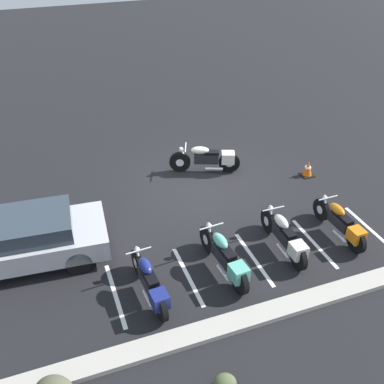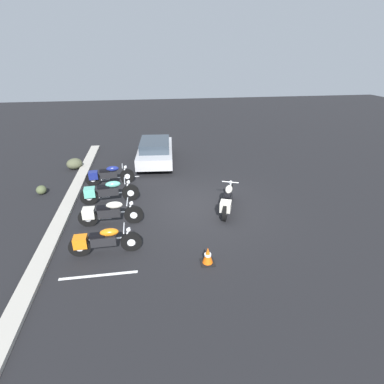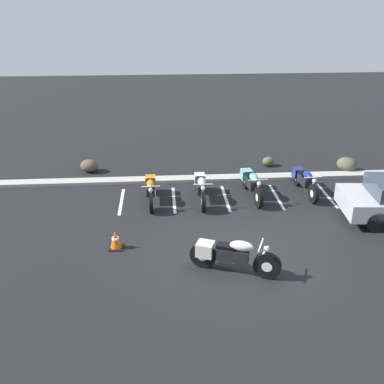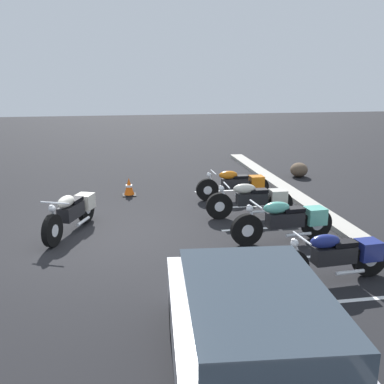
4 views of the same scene
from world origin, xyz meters
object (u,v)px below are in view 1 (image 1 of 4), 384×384
at_px(parked_bike_0, 341,223).
at_px(traffic_cone, 308,169).
at_px(parked_bike_3, 150,283).
at_px(parked_bike_1, 285,237).
at_px(landscape_rock_2, 225,384).
at_px(car_silver, 19,239).
at_px(motorcycle_cream_featured, 208,159).
at_px(parked_bike_2, 225,257).

bearing_deg(parked_bike_0, traffic_cone, -18.49).
distance_m(parked_bike_0, traffic_cone, 3.18).
xyz_separation_m(parked_bike_0, parked_bike_3, (5.35, 0.36, 0.01)).
height_order(parked_bike_1, landscape_rock_2, parked_bike_1).
bearing_deg(car_silver, motorcycle_cream_featured, -153.12).
distance_m(parked_bike_2, landscape_rock_2, 3.16).
bearing_deg(parked_bike_1, car_silver, 73.65).
bearing_deg(motorcycle_cream_featured, parked_bike_0, 136.40).
distance_m(car_silver, traffic_cone, 9.01).
bearing_deg(parked_bike_1, parked_bike_0, -89.45).
relative_size(landscape_rock_2, traffic_cone, 0.87).
xyz_separation_m(parked_bike_0, parked_bike_2, (3.44, 0.19, 0.04)).
xyz_separation_m(parked_bike_1, landscape_rock_2, (3.02, 3.08, -0.28)).
bearing_deg(parked_bike_0, motorcycle_cream_featured, 23.30).
bearing_deg(parked_bike_2, parked_bike_1, -88.19).
bearing_deg(parked_bike_0, parked_bike_3, 92.39).
xyz_separation_m(parked_bike_1, car_silver, (6.31, -1.94, 0.21)).
xyz_separation_m(parked_bike_1, traffic_cone, (-2.63, -3.03, -0.22)).
height_order(motorcycle_cream_featured, parked_bike_2, motorcycle_cream_featured).
bearing_deg(traffic_cone, parked_bike_2, 36.39).
height_order(parked_bike_0, parked_bike_1, parked_bike_1).
relative_size(motorcycle_cream_featured, landscape_rock_2, 4.80).
xyz_separation_m(motorcycle_cream_featured, parked_bike_0, (-2.02, 4.39, -0.04)).
relative_size(parked_bike_2, parked_bike_3, 1.06).
bearing_deg(parked_bike_3, motorcycle_cream_featured, -39.30).
distance_m(motorcycle_cream_featured, parked_bike_3, 5.80).
bearing_deg(parked_bike_2, car_silver, 60.27).
distance_m(parked_bike_1, car_silver, 6.61).
relative_size(parked_bike_3, car_silver, 0.49).
height_order(car_silver, traffic_cone, car_silver).
xyz_separation_m(car_silver, landscape_rock_2, (-3.29, 5.02, -0.49)).
bearing_deg(parked_bike_2, parked_bike_3, 90.22).
relative_size(parked_bike_1, traffic_cone, 4.20).
height_order(parked_bike_2, landscape_rock_2, parked_bike_2).
relative_size(parked_bike_0, landscape_rock_2, 4.66).
distance_m(parked_bike_1, landscape_rock_2, 4.32).
xyz_separation_m(parked_bike_0, traffic_cone, (-0.93, -3.03, -0.20)).
bearing_deg(landscape_rock_2, motorcycle_cream_featured, -109.84).
bearing_deg(traffic_cone, motorcycle_cream_featured, -24.74).
height_order(parked_bike_2, car_silver, car_silver).
bearing_deg(parked_bike_3, parked_bike_2, -89.39).
bearing_deg(parked_bike_1, motorcycle_cream_featured, 4.97).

